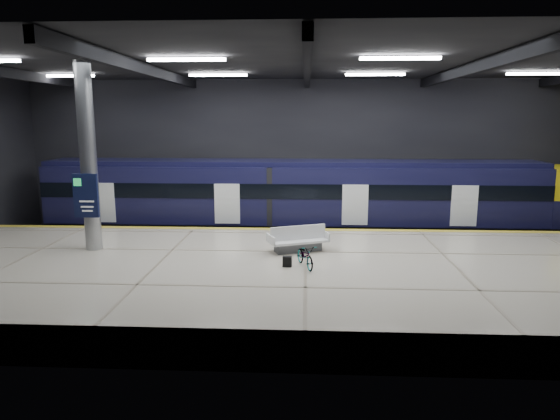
{
  "coord_description": "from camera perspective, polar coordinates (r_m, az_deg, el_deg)",
  "views": [
    {
      "loc": [
        -0.01,
        -18.93,
        5.96
      ],
      "look_at": [
        -1.08,
        1.5,
        2.2
      ],
      "focal_mm": 32.0,
      "sensor_mm": 36.0,
      "label": 1
    }
  ],
  "objects": [
    {
      "name": "bicycle",
      "position": [
        16.59,
        2.91,
        -5.23
      ],
      "size": [
        0.97,
        1.57,
        0.78
      ],
      "primitive_type": "imported",
      "rotation": [
        0.0,
        0.0,
        0.33
      ],
      "color": "#99999E",
      "rests_on": "platform"
    },
    {
      "name": "pannier_bag",
      "position": [
        16.66,
        0.83,
        -5.92
      ],
      "size": [
        0.31,
        0.2,
        0.35
      ],
      "primitive_type": "cube",
      "rotation": [
        0.0,
        0.0,
        -0.06
      ],
      "color": "black",
      "rests_on": "platform"
    },
    {
      "name": "bench",
      "position": [
        18.51,
        2.07,
        -3.72
      ],
      "size": [
        2.38,
        1.67,
        0.97
      ],
      "rotation": [
        0.0,
        0.0,
        0.39
      ],
      "color": "#595B60",
      "rests_on": "platform"
    },
    {
      "name": "rails",
      "position": [
        25.13,
        2.94,
        -3.13
      ],
      "size": [
        30.0,
        1.52,
        0.16
      ],
      "color": "gray",
      "rests_on": "ground"
    },
    {
      "name": "platform",
      "position": [
        17.3,
        2.91,
        -7.82
      ],
      "size": [
        30.0,
        11.0,
        1.1
      ],
      "primitive_type": "cube",
      "color": "beige",
      "rests_on": "ground"
    },
    {
      "name": "room_shell",
      "position": [
        18.93,
        3.07,
        9.67
      ],
      "size": [
        30.1,
        16.1,
        8.05
      ],
      "color": "black",
      "rests_on": "ground"
    },
    {
      "name": "train",
      "position": [
        24.76,
        5.49,
        1.3
      ],
      "size": [
        29.4,
        2.84,
        3.79
      ],
      "color": "black",
      "rests_on": "ground"
    },
    {
      "name": "ground",
      "position": [
        19.84,
        2.91,
        -7.08
      ],
      "size": [
        30.0,
        30.0,
        0.0
      ],
      "primitive_type": "plane",
      "color": "black",
      "rests_on": "ground"
    },
    {
      "name": "safety_strip",
      "position": [
        22.21,
        2.95,
        -2.22
      ],
      "size": [
        30.0,
        0.4,
        0.01
      ],
      "primitive_type": "cube",
      "color": "gold",
      "rests_on": "platform"
    },
    {
      "name": "info_column",
      "position": [
        19.66,
        -21.09,
        5.35
      ],
      "size": [
        0.9,
        0.78,
        6.9
      ],
      "color": "#9EA0A5",
      "rests_on": "platform"
    }
  ]
}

